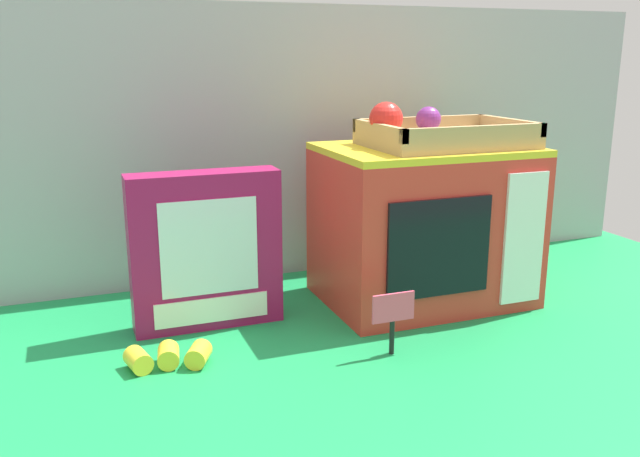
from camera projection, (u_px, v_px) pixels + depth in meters
ground_plane at (346, 305)px, 1.25m from camera, size 1.70×1.70×0.00m
display_back_panel at (303, 143)px, 1.40m from camera, size 1.61×0.03×0.55m
toy_microwave at (424, 224)px, 1.25m from camera, size 0.37×0.27×0.29m
food_groups_crate at (435, 134)px, 1.21m from camera, size 0.28×0.20×0.08m
cookie_set_box at (206, 250)px, 1.13m from camera, size 0.25×0.06×0.27m
price_sign at (393, 314)px, 1.03m from camera, size 0.07×0.01×0.10m
loose_toy_banana at (169, 357)px, 1.00m from camera, size 0.13×0.07×0.03m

